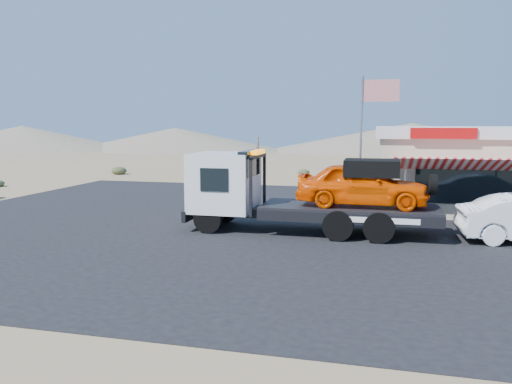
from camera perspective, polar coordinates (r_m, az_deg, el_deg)
ground at (r=18.40m, az=-3.75°, el=-4.95°), size 120.00×120.00×0.00m
asphalt_lot at (r=20.79m, az=4.03°, el=-3.44°), size 32.00×24.00×0.02m
tow_truck at (r=18.68m, az=5.49°, el=0.35°), size 9.15×2.71×3.06m
jerky_store at (r=26.65m, az=24.72°, el=2.64°), size 10.40×9.97×3.90m
flagpole at (r=21.62m, az=12.55°, el=6.84°), size 1.55×0.10×6.00m
desert_scrub at (r=31.97m, az=-24.73°, el=0.32°), size 21.66×34.17×0.70m
distant_hills at (r=73.86m, az=1.89°, el=6.09°), size 126.00×48.00×4.20m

